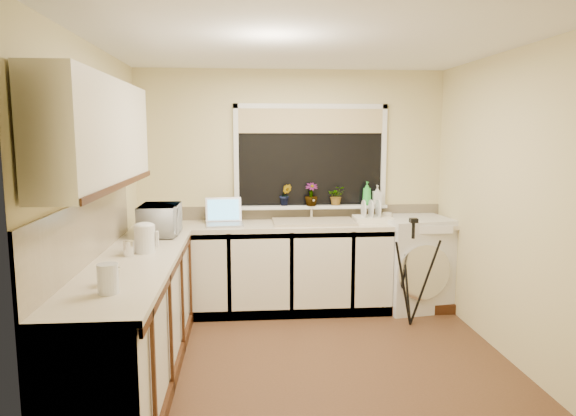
{
  "coord_description": "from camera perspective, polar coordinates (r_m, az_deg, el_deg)",
  "views": [
    {
      "loc": [
        -0.5,
        -4.01,
        1.81
      ],
      "look_at": [
        -0.12,
        0.55,
        1.15
      ],
      "focal_mm": 32.89,
      "sensor_mm": 36.0,
      "label": 1
    }
  ],
  "objects": [
    {
      "name": "floor",
      "position": [
        4.43,
        2.18,
        -15.93
      ],
      "size": [
        3.2,
        3.2,
        0.0
      ],
      "primitive_type": "plane",
      "color": "brown",
      "rests_on": "ground"
    },
    {
      "name": "ceiling",
      "position": [
        4.09,
        2.37,
        17.21
      ],
      "size": [
        3.2,
        3.2,
        0.0
      ],
      "primitive_type": "plane",
      "rotation": [
        3.14,
        0.0,
        0.0
      ],
      "color": "white",
      "rests_on": "ground"
    },
    {
      "name": "wall_back",
      "position": [
        5.56,
        0.37,
        2.16
      ],
      "size": [
        3.2,
        0.0,
        3.2
      ],
      "primitive_type": "plane",
      "rotation": [
        1.57,
        0.0,
        0.0
      ],
      "color": "beige",
      "rests_on": "ground"
    },
    {
      "name": "wall_front",
      "position": [
        2.62,
        6.31,
        -4.69
      ],
      "size": [
        3.2,
        0.0,
        3.2
      ],
      "primitive_type": "plane",
      "rotation": [
        -1.57,
        0.0,
        0.0
      ],
      "color": "beige",
      "rests_on": "ground"
    },
    {
      "name": "wall_left",
      "position": [
        4.2,
        -19.96,
        -0.29
      ],
      "size": [
        0.0,
        3.0,
        3.0
      ],
      "primitive_type": "plane",
      "rotation": [
        1.57,
        0.0,
        1.57
      ],
      "color": "beige",
      "rests_on": "ground"
    },
    {
      "name": "wall_right",
      "position": [
        4.56,
        22.63,
        0.21
      ],
      "size": [
        0.0,
        3.0,
        3.0
      ],
      "primitive_type": "plane",
      "rotation": [
        1.57,
        0.0,
        -1.57
      ],
      "color": "beige",
      "rests_on": "ground"
    },
    {
      "name": "base_cabinet_back",
      "position": [
        5.39,
        -2.82,
        -6.64
      ],
      "size": [
        2.55,
        0.6,
        0.86
      ],
      "primitive_type": "cube",
      "color": "silver",
      "rests_on": "floor"
    },
    {
      "name": "base_cabinet_left",
      "position": [
        4.04,
        -16.31,
        -12.11
      ],
      "size": [
        0.54,
        2.4,
        0.86
      ],
      "primitive_type": "cube",
      "color": "silver",
      "rests_on": "floor"
    },
    {
      "name": "worktop_back",
      "position": [
        5.31,
        0.66,
        -1.87
      ],
      "size": [
        3.2,
        0.6,
        0.04
      ],
      "primitive_type": "cube",
      "color": "beige",
      "rests_on": "base_cabinet_back"
    },
    {
      "name": "worktop_left",
      "position": [
        3.91,
        -16.58,
        -5.9
      ],
      "size": [
        0.6,
        2.4,
        0.04
      ],
      "primitive_type": "cube",
      "color": "beige",
      "rests_on": "base_cabinet_left"
    },
    {
      "name": "upper_cabinet",
      "position": [
        3.68,
        -19.79,
        7.59
      ],
      "size": [
        0.28,
        1.9,
        0.7
      ],
      "primitive_type": "cube",
      "color": "silver",
      "rests_on": "wall_left"
    },
    {
      "name": "splashback_left",
      "position": [
        3.93,
        -20.85,
        -2.37
      ],
      "size": [
        0.02,
        2.4,
        0.45
      ],
      "primitive_type": "cube",
      "color": "beige",
      "rests_on": "wall_left"
    },
    {
      "name": "splashback_back",
      "position": [
        5.58,
        0.38,
        -0.45
      ],
      "size": [
        3.2,
        0.02,
        0.14
      ],
      "primitive_type": "cube",
      "color": "beige",
      "rests_on": "wall_back"
    },
    {
      "name": "window_glass",
      "position": [
        5.54,
        2.45,
        5.51
      ],
      "size": [
        1.5,
        0.02,
        1.0
      ],
      "primitive_type": "cube",
      "color": "black",
      "rests_on": "wall_back"
    },
    {
      "name": "window_blind",
      "position": [
        5.52,
        2.51,
        9.39
      ],
      "size": [
        1.5,
        0.02,
        0.25
      ],
      "primitive_type": "cube",
      "color": "tan",
      "rests_on": "wall_back"
    },
    {
      "name": "windowsill",
      "position": [
        5.54,
        2.49,
        0.15
      ],
      "size": [
        1.6,
        0.14,
        0.03
      ],
      "primitive_type": "cube",
      "color": "white",
      "rests_on": "wall_back"
    },
    {
      "name": "sink",
      "position": [
        5.33,
        2.8,
        -1.49
      ],
      "size": [
        0.82,
        0.46,
        0.03
      ],
      "primitive_type": "cube",
      "color": "tan",
      "rests_on": "worktop_back"
    },
    {
      "name": "faucet",
      "position": [
        5.49,
        2.56,
        -0.08
      ],
      "size": [
        0.03,
        0.03,
        0.24
      ],
      "primitive_type": "cylinder",
      "color": "silver",
      "rests_on": "worktop_back"
    },
    {
      "name": "washing_machine",
      "position": [
        5.66,
        13.37,
        -5.7
      ],
      "size": [
        0.76,
        0.74,
        0.94
      ],
      "primitive_type": "cube",
      "rotation": [
        0.0,
        0.0,
        0.16
      ],
      "color": "silver",
      "rests_on": "floor"
    },
    {
      "name": "laptop",
      "position": [
        5.28,
        -6.92,
        -1.04
      ],
      "size": [
        0.39,
        0.39,
        0.25
      ],
      "rotation": [
        0.0,
        0.0,
        0.08
      ],
      "color": "#A5A4AC",
      "rests_on": "worktop_back"
    },
    {
      "name": "kettle",
      "position": [
        4.16,
        -15.22,
        -3.26
      ],
      "size": [
        0.16,
        0.16,
        0.21
      ],
      "primitive_type": "cylinder",
      "color": "white",
      "rests_on": "worktop_left"
    },
    {
      "name": "dish_rack",
      "position": [
        5.46,
        9.12,
        -1.2
      ],
      "size": [
        0.39,
        0.29,
        0.06
      ],
      "primitive_type": "cube",
      "rotation": [
        0.0,
        0.0,
        -0.03
      ],
      "color": "white",
      "rests_on": "worktop_back"
    },
    {
      "name": "tripod",
      "position": [
        5.1,
        13.25,
        -6.78
      ],
      "size": [
        0.65,
        0.65,
        1.02
      ],
      "primitive_type": null,
      "rotation": [
        0.0,
        0.0,
        -0.43
      ],
      "color": "black",
      "rests_on": "floor"
    },
    {
      "name": "glass_jug",
      "position": [
        3.18,
        -18.89,
        -7.24
      ],
      "size": [
        0.12,
        0.12,
        0.17
      ],
      "primitive_type": "cylinder",
      "color": "silver",
      "rests_on": "worktop_left"
    },
    {
      "name": "steel_jar",
      "position": [
        4.08,
        -16.85,
        -4.21
      ],
      "size": [
        0.08,
        0.08,
        0.11
      ],
      "primitive_type": "cylinder",
      "color": "silver",
      "rests_on": "worktop_left"
    },
    {
      "name": "microwave",
      "position": [
        4.83,
        -13.67,
        -1.26
      ],
      "size": [
        0.33,
        0.49,
        0.27
      ],
      "primitive_type": "imported",
      "rotation": [
        0.0,
        0.0,
        1.56
      ],
      "color": "white",
      "rests_on": "worktop_left"
    },
    {
      "name": "plant_b",
      "position": [
        5.49,
        -0.27,
        1.43
      ],
      "size": [
        0.14,
        0.12,
        0.23
      ],
      "primitive_type": "imported",
      "rotation": [
        0.0,
        0.0,
        -0.13
      ],
      "color": "#999999",
      "rests_on": "windowsill"
    },
    {
      "name": "plant_c",
      "position": [
        5.48,
        2.53,
        1.49
      ],
      "size": [
        0.14,
        0.14,
        0.24
      ],
      "primitive_type": "imported",
      "rotation": [
        0.0,
        0.0,
        0.03
      ],
      "color": "#999999",
      "rests_on": "windowsill"
    },
    {
      "name": "plant_d",
      "position": [
        5.56,
        5.26,
        1.35
      ],
      "size": [
        0.19,
        0.17,
        0.2
      ],
      "primitive_type": "imported",
      "rotation": [
        0.0,
        0.0,
        -0.08
      ],
      "color": "#999999",
      "rests_on": "windowsill"
    },
    {
      "name": "soap_bottle_green",
      "position": [
        5.59,
        8.53,
        1.58
      ],
      "size": [
        0.1,
        0.1,
        0.25
      ],
      "primitive_type": "imported",
      "rotation": [
        0.0,
        0.0,
        0.06
      ],
      "color": "green",
      "rests_on": "windowsill"
    },
    {
      "name": "soap_bottle_clear",
      "position": [
        5.62,
        9.62,
        1.39
      ],
      "size": [
        0.1,
        0.1,
        0.21
      ],
      "primitive_type": "imported",
      "rotation": [
        0.0,
        0.0,
        -0.04
      ],
      "color": "#999999",
      "rests_on": "windowsill"
    },
    {
      "name": "cup_back",
      "position": [
        5.56,
        10.67,
        -0.92
      ],
      "size": [
        0.13,
        0.13,
        0.09
      ],
      "primitive_type": "imported",
      "rotation": [
        0.0,
        0.0,
        -0.22
      ],
      "color": "silver",
      "rests_on": "worktop_back"
    },
    {
      "name": "cup_left",
      "position": [
        3.37,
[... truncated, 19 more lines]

